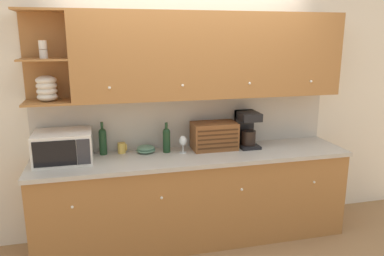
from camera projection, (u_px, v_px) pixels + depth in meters
ground_plane at (187, 223)px, 4.17m from camera, size 24.00×24.00×0.00m
wall_back at (186, 108)px, 3.89m from camera, size 5.46×0.06×2.60m
counter_unit at (194, 197)px, 3.77m from camera, size 3.08×0.65×0.91m
backsplash_panel at (187, 121)px, 3.89m from camera, size 3.06×0.01×0.54m
upper_cabinets at (207, 56)px, 3.61m from camera, size 3.06×0.36×0.81m
microwave at (63, 147)px, 3.41m from camera, size 0.51×0.41×0.28m
second_wine_bottle at (103, 140)px, 3.63m from camera, size 0.07×0.07×0.32m
mug at (122, 148)px, 3.69m from camera, size 0.09×0.08×0.10m
bowl_stack_on_counter at (146, 149)px, 3.71m from camera, size 0.19×0.19×0.07m
wine_bottle at (167, 139)px, 3.70m from camera, size 0.07×0.07×0.30m
wine_glass at (183, 141)px, 3.68m from camera, size 0.08×0.08×0.17m
bread_box at (214, 136)px, 3.81m from camera, size 0.45×0.27×0.28m
coffee_maker at (247, 128)px, 3.90m from camera, size 0.20×0.28×0.37m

